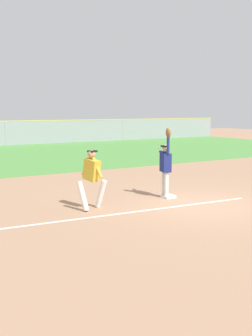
{
  "coord_description": "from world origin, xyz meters",
  "views": [
    {
      "loc": [
        -7.98,
        -9.26,
        2.87
      ],
      "look_at": [
        -1.67,
        1.47,
        1.05
      ],
      "focal_mm": 43.45,
      "sensor_mm": 36.0,
      "label": 1
    }
  ],
  "objects": [
    {
      "name": "outfield_grass",
      "position": [
        0.0,
        15.39,
        0.01
      ],
      "size": [
        42.66,
        15.42,
        0.01
      ],
      "primitive_type": "cube",
      "color": "#549342",
      "rests_on": "ground_plane"
    },
    {
      "name": "parked_car_green",
      "position": [
        4.31,
        26.61,
        0.67
      ],
      "size": [
        4.48,
        2.27,
        1.25
      ],
      "rotation": [
        0.0,
        0.0,
        0.04
      ],
      "color": "#1E6B33",
      "rests_on": "ground_plane"
    },
    {
      "name": "baseball",
      "position": [
        -0.43,
        1.54,
        1.6
      ],
      "size": [
        0.07,
        0.07,
        0.07
      ],
      "primitive_type": "sphere",
      "color": "white"
    },
    {
      "name": "first_base",
      "position": [
        -0.22,
        1.22,
        0.04
      ],
      "size": [
        0.38,
        0.38,
        0.08
      ],
      "primitive_type": "cube",
      "rotation": [
        0.0,
        0.0,
        0.01
      ],
      "color": "white",
      "rests_on": "ground_plane"
    },
    {
      "name": "fielder",
      "position": [
        -0.3,
        1.27,
        1.12
      ],
      "size": [
        0.38,
        0.89,
        2.28
      ],
      "rotation": [
        0.0,
        0.0,
        2.86
      ],
      "color": "silver",
      "rests_on": "ground_plane"
    },
    {
      "name": "outfield_fence",
      "position": [
        0.0,
        23.1,
        0.97
      ],
      "size": [
        42.74,
        0.08,
        1.94
      ],
      "color": "#93999E",
      "rests_on": "ground_plane"
    },
    {
      "name": "runner",
      "position": [
        -3.05,
        1.05,
        1.0
      ],
      "size": [
        0.86,
        0.83,
        1.72
      ],
      "rotation": [
        0.0,
        0.0,
        0.31
      ],
      "color": "white",
      "rests_on": "ground_plane"
    },
    {
      "name": "parked_car_blue",
      "position": [
        9.41,
        26.63,
        0.67
      ],
      "size": [
        4.52,
        2.36,
        1.25
      ],
      "rotation": [
        0.0,
        0.0,
        -0.07
      ],
      "color": "#23389E",
      "rests_on": "ground_plane"
    },
    {
      "name": "ground_plane",
      "position": [
        0.0,
        0.0,
        0.0
      ],
      "size": [
        72.61,
        72.61,
        0.0
      ],
      "primitive_type": "plane",
      "color": "tan"
    },
    {
      "name": "chalk_foul_line",
      "position": [
        -4.22,
        0.32,
        0.0
      ],
      "size": [
        11.98,
        0.89,
        0.01
      ],
      "primitive_type": "cube",
      "rotation": [
        0.0,
        0.0,
        -0.07
      ],
      "color": "white",
      "rests_on": "ground_plane"
    }
  ]
}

